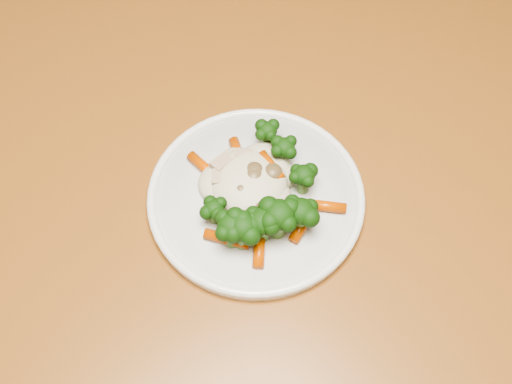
# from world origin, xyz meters

# --- Properties ---
(dining_table) EXTENTS (1.52, 1.27, 0.75)m
(dining_table) POSITION_xyz_m (-0.26, 0.23, 0.66)
(dining_table) COLOR #945822
(dining_table) RESTS_ON ground
(plate) EXTENTS (0.24, 0.24, 0.01)m
(plate) POSITION_xyz_m (-0.17, 0.17, 0.76)
(plate) COLOR white
(plate) RESTS_ON dining_table
(meal) EXTENTS (0.15, 0.17, 0.05)m
(meal) POSITION_xyz_m (-0.17, 0.15, 0.78)
(meal) COLOR beige
(meal) RESTS_ON plate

